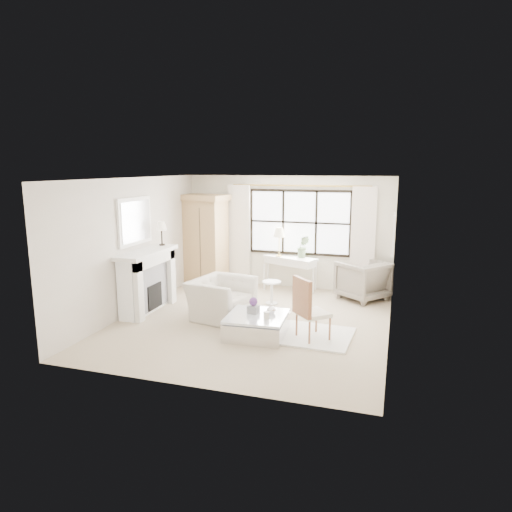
% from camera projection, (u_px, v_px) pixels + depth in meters
% --- Properties ---
extents(floor, '(5.50, 5.50, 0.00)m').
position_uv_depth(floor, '(253.00, 321.00, 8.71)').
color(floor, '#C0AC8F').
rests_on(floor, ground).
extents(ceiling, '(5.50, 5.50, 0.00)m').
position_uv_depth(ceiling, '(253.00, 178.00, 8.19)').
color(ceiling, white).
rests_on(ceiling, ground).
extents(wall_back, '(5.00, 0.00, 5.00)m').
position_uv_depth(wall_back, '(287.00, 232.00, 11.03)').
color(wall_back, white).
rests_on(wall_back, ground).
extents(wall_front, '(5.00, 0.00, 5.00)m').
position_uv_depth(wall_front, '(188.00, 290.00, 5.88)').
color(wall_front, beige).
rests_on(wall_front, ground).
extents(wall_left, '(0.00, 5.50, 5.50)m').
position_uv_depth(wall_left, '(135.00, 245.00, 9.18)').
color(wall_left, beige).
rests_on(wall_left, ground).
extents(wall_right, '(0.00, 5.50, 5.50)m').
position_uv_depth(wall_right, '(393.00, 260.00, 7.72)').
color(wall_right, silver).
rests_on(wall_right, ground).
extents(window_pane, '(2.40, 0.02, 1.50)m').
position_uv_depth(window_pane, '(300.00, 222.00, 10.87)').
color(window_pane, white).
rests_on(window_pane, wall_back).
extents(window_frame, '(2.50, 0.04, 1.50)m').
position_uv_depth(window_frame, '(299.00, 222.00, 10.86)').
color(window_frame, black).
rests_on(window_frame, wall_back).
extents(curtain_rod, '(3.30, 0.04, 0.04)m').
position_uv_depth(curtain_rod, '(300.00, 186.00, 10.65)').
color(curtain_rod, '#A9843A').
rests_on(curtain_rod, wall_back).
extents(curtain_left, '(0.55, 0.10, 2.47)m').
position_uv_depth(curtain_left, '(239.00, 235.00, 11.31)').
color(curtain_left, white).
rests_on(curtain_left, ground).
extents(curtain_right, '(0.55, 0.10, 2.47)m').
position_uv_depth(curtain_right, '(363.00, 241.00, 10.43)').
color(curtain_right, white).
rests_on(curtain_right, ground).
extents(fireplace, '(0.58, 1.66, 1.26)m').
position_uv_depth(fireplace, '(146.00, 280.00, 9.25)').
color(fireplace, white).
rests_on(fireplace, ground).
extents(mirror_frame, '(0.05, 1.15, 0.95)m').
position_uv_depth(mirror_frame, '(135.00, 221.00, 9.08)').
color(mirror_frame, white).
rests_on(mirror_frame, wall_left).
extents(mirror_glass, '(0.02, 1.00, 0.80)m').
position_uv_depth(mirror_glass, '(136.00, 221.00, 9.07)').
color(mirror_glass, silver).
rests_on(mirror_glass, wall_left).
extents(art_frame, '(0.04, 0.62, 0.82)m').
position_uv_depth(art_frame, '(394.00, 234.00, 9.28)').
color(art_frame, white).
rests_on(art_frame, wall_right).
extents(art_canvas, '(0.01, 0.52, 0.72)m').
position_uv_depth(art_canvas, '(393.00, 234.00, 9.29)').
color(art_canvas, beige).
rests_on(art_canvas, wall_right).
extents(mantel_lamp, '(0.22, 0.22, 0.51)m').
position_uv_depth(mantel_lamp, '(161.00, 227.00, 9.63)').
color(mantel_lamp, black).
rests_on(mantel_lamp, fireplace).
extents(armoire, '(1.24, 0.91, 2.24)m').
position_uv_depth(armoire, '(205.00, 239.00, 11.26)').
color(armoire, tan).
rests_on(armoire, floor).
extents(console_table, '(1.37, 0.90, 0.80)m').
position_uv_depth(console_table, '(290.00, 273.00, 10.91)').
color(console_table, white).
rests_on(console_table, floor).
extents(console_lamp, '(0.28, 0.28, 0.69)m').
position_uv_depth(console_lamp, '(279.00, 233.00, 10.79)').
color(console_lamp, '#AA8B3B').
rests_on(console_lamp, console_table).
extents(orchid_plant, '(0.32, 0.27, 0.52)m').
position_uv_depth(orchid_plant, '(303.00, 247.00, 10.68)').
color(orchid_plant, '#5C754E').
rests_on(orchid_plant, console_table).
extents(side_table, '(0.40, 0.40, 0.51)m').
position_uv_depth(side_table, '(272.00, 289.00, 9.76)').
color(side_table, silver).
rests_on(side_table, floor).
extents(rug_left, '(1.61, 1.18, 0.03)m').
position_uv_depth(rug_left, '(236.00, 311.00, 9.26)').
color(rug_left, white).
rests_on(rug_left, floor).
extents(rug_right, '(1.70, 1.31, 0.03)m').
position_uv_depth(rug_right, '(304.00, 334.00, 8.01)').
color(rug_right, white).
rests_on(rug_right, floor).
extents(club_armchair, '(1.24, 1.36, 0.76)m').
position_uv_depth(club_armchair, '(221.00, 298.00, 8.90)').
color(club_armchair, beige).
rests_on(club_armchair, floor).
extents(wingback_chair, '(1.32, 1.31, 0.86)m').
position_uv_depth(wingback_chair, '(363.00, 280.00, 10.11)').
color(wingback_chair, gray).
rests_on(wingback_chair, floor).
extents(french_chair, '(0.68, 0.68, 1.08)m').
position_uv_depth(french_chair, '(312.00, 322.00, 7.75)').
color(french_chair, '#A96C46').
rests_on(french_chair, floor).
extents(coffee_table, '(1.06, 1.06, 0.38)m').
position_uv_depth(coffee_table, '(257.00, 326.00, 7.94)').
color(coffee_table, silver).
rests_on(coffee_table, floor).
extents(planter_box, '(0.20, 0.20, 0.13)m').
position_uv_depth(planter_box, '(253.00, 309.00, 8.01)').
color(planter_box, gray).
rests_on(planter_box, coffee_table).
extents(planter_flowers, '(0.15, 0.15, 0.15)m').
position_uv_depth(planter_flowers, '(253.00, 302.00, 7.98)').
color(planter_flowers, '#5F317C').
rests_on(planter_flowers, planter_box).
extents(pillar_candle, '(0.10, 0.10, 0.12)m').
position_uv_depth(pillar_candle, '(266.00, 315.00, 7.71)').
color(pillar_candle, silver).
rests_on(pillar_candle, coffee_table).
extents(coffee_vase, '(0.21, 0.21, 0.17)m').
position_uv_depth(coffee_vase, '(271.00, 309.00, 7.97)').
color(coffee_vase, white).
rests_on(coffee_vase, coffee_table).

